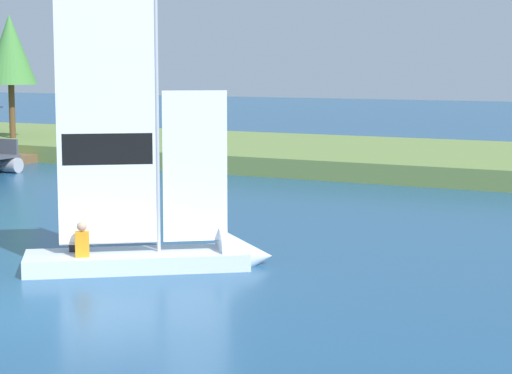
{
  "coord_description": "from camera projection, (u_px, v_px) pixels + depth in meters",
  "views": [
    {
      "loc": [
        11.03,
        -11.86,
        4.18
      ],
      "look_at": [
        -0.24,
        8.62,
        1.2
      ],
      "focal_mm": 67.0,
      "sensor_mm": 36.0,
      "label": 1
    }
  ],
  "objects": [
    {
      "name": "sailboat",
      "position": [
        178.0,
        244.0,
        19.85
      ],
      "size": [
        4.85,
        4.24,
        6.6
      ],
      "rotation": [
        0.0,
        0.0,
        0.67
      ],
      "color": "silver",
      "rests_on": "ground"
    },
    {
      "name": "shore_bank",
      "position": [
        466.0,
        161.0,
        38.39
      ],
      "size": [
        80.0,
        12.2,
        0.73
      ],
      "primitive_type": "cube",
      "color": "olive",
      "rests_on": "ground"
    },
    {
      "name": "shoreline_tree_centre",
      "position": [
        10.0,
        50.0,
        45.23
      ],
      "size": [
        2.46,
        2.46,
        5.86
      ],
      "color": "brown",
      "rests_on": "shore_bank"
    },
    {
      "name": "ground_plane",
      "position": [
        23.0,
        315.0,
        16.12
      ],
      "size": [
        200.0,
        200.0,
        0.0
      ],
      "primitive_type": "plane",
      "color": "navy"
    }
  ]
}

